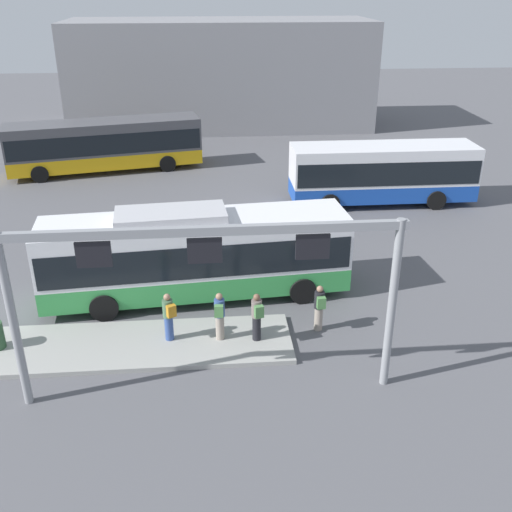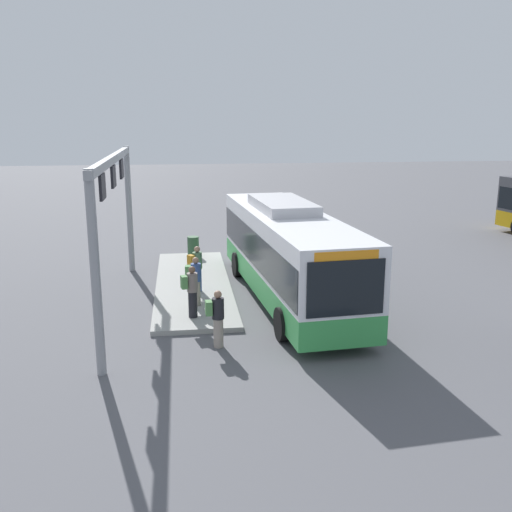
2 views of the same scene
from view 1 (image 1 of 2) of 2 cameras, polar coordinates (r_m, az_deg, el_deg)
The scene contains 11 objects.
ground_plane at distance 22.47m, azimuth -5.60°, elevation -3.79°, with size 120.00×120.00×0.00m, color #56565B.
platform_curb at distance 19.73m, azimuth -11.37°, elevation -8.42°, with size 10.00×2.80×0.16m, color #9E9E99.
bus_main at distance 21.65m, azimuth -5.82°, elevation 0.41°, with size 11.29×3.46×3.46m.
bus_background_left at distance 37.81m, azimuth -14.35°, elevation 10.54°, with size 11.76×4.84×3.10m.
bus_background_right at distance 31.79m, azimuth 12.13°, elevation 8.06°, with size 9.55×2.71×3.10m.
person_boarding at distance 19.92m, azimuth 6.12°, elevation -4.92°, with size 0.36×0.54×1.67m.
person_waiting_near at distance 19.00m, azimuth 0.09°, elevation -5.80°, with size 0.41×0.57×1.67m.
person_waiting_mid at distance 19.08m, azimuth -3.54°, elevation -5.72°, with size 0.37×0.55×1.67m.
person_waiting_far at distance 19.22m, azimuth -8.42°, elevation -5.72°, with size 0.52×0.60×1.67m.
platform_sign_gantry at distance 15.53m, azimuth -4.87°, elevation -1.76°, with size 10.61×0.24×5.20m.
station_building at distance 48.76m, azimuth -3.40°, elevation 17.10°, with size 23.25×8.00×8.05m, color gray.
Camera 1 is at (0.50, -19.68, 10.83)m, focal length 41.49 mm.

